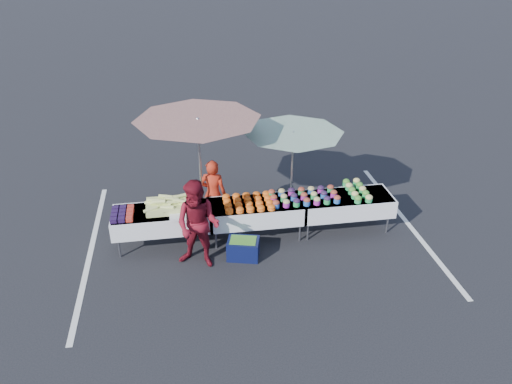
{
  "coord_description": "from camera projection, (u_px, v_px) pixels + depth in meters",
  "views": [
    {
      "loc": [
        -1.33,
        -8.25,
        5.51
      ],
      "look_at": [
        0.0,
        0.0,
        1.0
      ],
      "focal_mm": 35.0,
      "sensor_mm": 36.0,
      "label": 1
    }
  ],
  "objects": [
    {
      "name": "storage_bin",
      "position": [
        243.0,
        248.0,
        9.26
      ],
      "size": [
        0.67,
        0.55,
        0.38
      ],
      "rotation": [
        0.0,
        0.0,
        -0.26
      ],
      "color": "#0B1138",
      "rests_on": "ground"
    },
    {
      "name": "bean_baskets",
      "position": [
        357.0,
        190.0,
        9.94
      ],
      "size": [
        0.36,
        0.86,
        0.15
      ],
      "color": "green",
      "rests_on": "table_right"
    },
    {
      "name": "table_right",
      "position": [
        345.0,
        204.0,
        9.94
      ],
      "size": [
        1.86,
        0.81,
        0.75
      ],
      "color": "white",
      "rests_on": "ground"
    },
    {
      "name": "vendor",
      "position": [
        213.0,
        194.0,
        9.99
      ],
      "size": [
        0.61,
        0.48,
        1.47
      ],
      "primitive_type": "imported",
      "rotation": [
        0.0,
        0.0,
        2.88
      ],
      "color": "#B52814",
      "rests_on": "ground"
    },
    {
      "name": "umbrella_left",
      "position": [
        198.0,
        129.0,
        9.14
      ],
      "size": [
        2.41,
        2.41,
        2.41
      ],
      "rotation": [
        0.0,
        0.0,
        0.02
      ],
      "color": "black",
      "rests_on": "ground"
    },
    {
      "name": "potato_cups",
      "position": [
        304.0,
        196.0,
        9.71
      ],
      "size": [
        1.34,
        0.58,
        0.16
      ],
      "color": "#265CB5",
      "rests_on": "table_right"
    },
    {
      "name": "stripe_left",
      "position": [
        91.0,
        251.0,
        9.52
      ],
      "size": [
        0.1,
        5.0,
        0.0
      ],
      "primitive_type": "cube",
      "color": "silver",
      "rests_on": "ground"
    },
    {
      "name": "plastic_bags",
      "position": [
        178.0,
        217.0,
        9.13
      ],
      "size": [
        0.3,
        0.25,
        0.05
      ],
      "primitive_type": "cube",
      "color": "white",
      "rests_on": "table_left"
    },
    {
      "name": "carrot_bowls",
      "position": [
        248.0,
        202.0,
        9.56
      ],
      "size": [
        0.95,
        0.69,
        0.11
      ],
      "color": "orange",
      "rests_on": "table_center"
    },
    {
      "name": "berry_punnets",
      "position": [
        122.0,
        214.0,
        9.19
      ],
      "size": [
        0.4,
        0.54,
        0.08
      ],
      "color": "black",
      "rests_on": "table_left"
    },
    {
      "name": "table_left",
      "position": [
        162.0,
        219.0,
        9.44
      ],
      "size": [
        1.86,
        0.81,
        0.75
      ],
      "color": "white",
      "rests_on": "ground"
    },
    {
      "name": "table_center",
      "position": [
        256.0,
        211.0,
        9.69
      ],
      "size": [
        1.86,
        0.81,
        0.75
      ],
      "color": "white",
      "rests_on": "ground"
    },
    {
      "name": "ground",
      "position": [
        256.0,
        236.0,
        9.97
      ],
      "size": [
        80.0,
        80.0,
        0.0
      ],
      "primitive_type": "plane",
      "color": "black"
    },
    {
      "name": "corn_pile",
      "position": [
        174.0,
        205.0,
        9.39
      ],
      "size": [
        1.16,
        0.57,
        0.26
      ],
      "color": "#BFD76E",
      "rests_on": "table_left"
    },
    {
      "name": "umbrella_right",
      "position": [
        293.0,
        140.0,
        9.63
      ],
      "size": [
        2.22,
        2.22,
        2.01
      ],
      "rotation": [
        0.0,
        0.0,
        -0.14
      ],
      "color": "black",
      "rests_on": "ground"
    },
    {
      "name": "customer",
      "position": [
        198.0,
        225.0,
        8.76
      ],
      "size": [
        1.01,
        0.91,
        1.68
      ],
      "primitive_type": "imported",
      "rotation": [
        0.0,
        0.0,
        -0.42
      ],
      "color": "maroon",
      "rests_on": "ground"
    },
    {
      "name": "stripe_right",
      "position": [
        407.0,
        222.0,
        10.42
      ],
      "size": [
        0.1,
        5.0,
        0.0
      ],
      "primitive_type": "cube",
      "color": "silver",
      "rests_on": "ground"
    }
  ]
}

